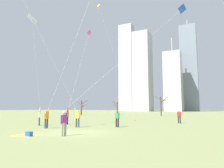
% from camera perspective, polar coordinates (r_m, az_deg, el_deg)
% --- Properties ---
extents(ground_plane, '(400.00, 400.00, 0.00)m').
position_cam_1_polar(ground_plane, '(16.02, -9.73, -13.14)').
color(ground_plane, '#848E56').
extents(kite_flyer_midfield_center_pink, '(0.65, 5.73, 13.04)m').
position_cam_1_polar(kite_flyer_midfield_center_pink, '(24.70, -11.48, -5.57)').
color(kite_flyer_midfield_center_pink, '#33384C').
rests_on(kite_flyer_midfield_center_pink, ground).
extents(kite_flyer_midfield_right_orange, '(0.69, 8.03, 17.57)m').
position_cam_1_polar(kite_flyer_midfield_right_orange, '(20.76, -15.46, -2.80)').
color(kite_flyer_midfield_right_orange, '#33384C').
rests_on(kite_flyer_midfield_right_orange, ground).
extents(kite_flyer_foreground_left_white, '(2.47, 4.19, 10.63)m').
position_cam_1_polar(kite_flyer_foreground_left_white, '(22.87, -19.74, -4.59)').
color(kite_flyer_foreground_left_white, '#33384C').
rests_on(kite_flyer_foreground_left_white, ground).
extents(kite_flyer_far_back_blue, '(6.88, 13.45, 13.81)m').
position_cam_1_polar(kite_flyer_far_back_blue, '(15.43, -4.35, -1.88)').
color(kite_flyer_far_back_blue, gray).
rests_on(kite_flyer_far_back_blue, ground).
extents(kite_flyer_midfield_left_red, '(6.17, 6.19, 17.66)m').
position_cam_1_polar(kite_flyer_midfield_left_red, '(20.16, -11.75, -4.27)').
color(kite_flyer_midfield_left_red, '#33384C').
rests_on(kite_flyer_midfield_left_red, ground).
extents(bystander_watching_nearby, '(0.50, 0.27, 1.62)m').
position_cam_1_polar(bystander_watching_nearby, '(20.19, 1.47, -9.33)').
color(bystander_watching_nearby, black).
rests_on(bystander_watching_nearby, ground).
extents(bystander_strolling_midfield, '(0.46, 0.34, 1.62)m').
position_cam_1_polar(bystander_strolling_midfield, '(26.87, 18.11, -8.37)').
color(bystander_strolling_midfield, black).
rests_on(bystander_strolling_midfield, ground).
extents(distant_kite_high_overhead_yellow, '(6.77, 0.37, 19.79)m').
position_cam_1_polar(distant_kite_high_overhead_yellow, '(36.30, -2.48, 17.28)').
color(distant_kite_high_overhead_yellow, yellow).
rests_on(distant_kite_high_overhead_yellow, ground).
extents(picnic_spot, '(1.88, 1.50, 0.31)m').
position_cam_1_polar(picnic_spot, '(14.95, -22.21, -12.85)').
color(picnic_spot, '#D8BF4C').
rests_on(picnic_spot, ground).
extents(bare_tree_center, '(1.37, 2.89, 3.88)m').
position_cam_1_polar(bare_tree_center, '(58.40, 1.42, -6.64)').
color(bare_tree_center, brown).
rests_on(bare_tree_center, ground).
extents(bare_tree_right_of_center, '(3.28, 1.36, 4.91)m').
position_cam_1_polar(bare_tree_right_of_center, '(51.38, 13.49, -5.70)').
color(bare_tree_right_of_center, '#4C3828').
rests_on(bare_tree_right_of_center, ground).
extents(bare_tree_left_of_center, '(3.74, 1.58, 4.21)m').
position_cam_1_polar(bare_tree_left_of_center, '(59.53, -8.45, -6.20)').
color(bare_tree_left_of_center, brown).
rests_on(bare_tree_left_of_center, ground).
extents(skyline_mid_tower_left, '(10.23, 6.60, 63.98)m').
position_cam_1_polar(skyline_mid_tower_left, '(152.27, 4.04, 4.66)').
color(skyline_mid_tower_left, '#B2B2B7').
rests_on(skyline_mid_tower_left, ground).
extents(skyline_short_annex, '(10.27, 11.36, 50.02)m').
position_cam_1_polar(skyline_short_annex, '(131.61, 8.49, 3.44)').
color(skyline_short_annex, '#B2B2B7').
rests_on(skyline_short_annex, ground).
extents(skyline_slender_spire, '(10.45, 7.89, 61.54)m').
position_cam_1_polar(skyline_slender_spire, '(144.81, 20.59, 4.26)').
color(skyline_slender_spire, gray).
rests_on(skyline_slender_spire, ground).
extents(skyline_squat_block, '(9.99, 10.57, 44.38)m').
position_cam_1_polar(skyline_squat_block, '(127.01, 16.60, 0.64)').
color(skyline_squat_block, '#B2B2B7').
rests_on(skyline_squat_block, ground).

